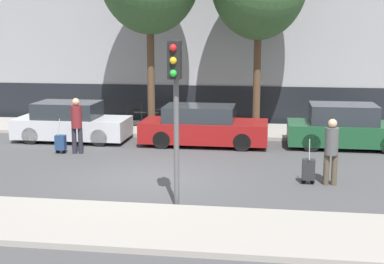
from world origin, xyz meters
TOP-DOWN VIEW (x-y plane):
  - ground_plane at (0.00, 0.00)m, footprint 80.00×80.00m
  - sidewalk_near at (0.00, -3.75)m, footprint 28.00×2.50m
  - sidewalk_far at (0.00, 7.00)m, footprint 28.00×3.00m
  - parked_car_0 at (-3.91, 4.48)m, footprint 4.04×1.75m
  - parked_car_1 at (0.89, 4.46)m, footprint 4.37×1.81m
  - parked_car_2 at (5.74, 4.73)m, footprint 3.97×1.81m
  - pedestrian_left at (-2.97, 2.53)m, footprint 0.35×0.34m
  - trolley_left at (-3.52, 2.45)m, footprint 0.34×0.29m
  - pedestrian_right at (4.75, 0.00)m, footprint 0.35×0.34m
  - trolley_right at (4.20, 0.01)m, footprint 0.34×0.29m
  - traffic_light at (1.13, -2.36)m, footprint 0.28×0.47m
  - parked_bicycle at (-1.76, 7.13)m, footprint 1.77×0.06m

SIDE VIEW (x-z plane):
  - ground_plane at x=0.00m, z-range 0.00..0.00m
  - sidewalk_near at x=0.00m, z-range 0.00..0.12m
  - sidewalk_far at x=0.00m, z-range 0.00..0.12m
  - trolley_left at x=-3.52m, z-range -0.21..0.93m
  - trolley_right at x=4.20m, z-range -0.21..0.98m
  - parked_bicycle at x=-1.76m, z-range 0.01..0.97m
  - parked_car_1 at x=0.89m, z-range -0.04..1.34m
  - parked_car_0 at x=-3.91m, z-range -0.05..1.36m
  - parked_car_2 at x=5.74m, z-range -0.06..1.43m
  - pedestrian_right at x=4.75m, z-range 0.12..1.85m
  - pedestrian_left at x=-2.97m, z-range 0.13..1.94m
  - traffic_light at x=1.13m, z-range 0.79..4.49m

